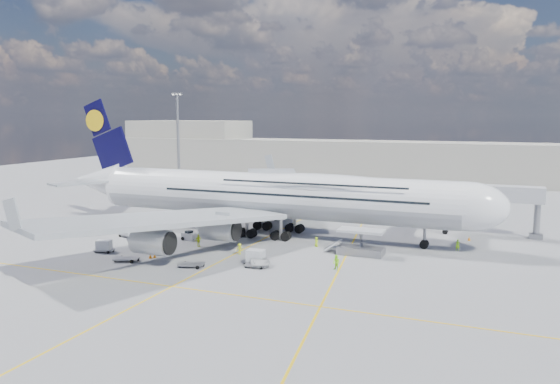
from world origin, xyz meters
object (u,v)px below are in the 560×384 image
at_px(dolly_row_b, 126,259).
at_px(dolly_nose_far, 255,265).
at_px(dolly_row_c, 191,264).
at_px(cargo_loader, 360,246).
at_px(dolly_back, 104,246).
at_px(cone_nose, 469,239).
at_px(service_van, 258,259).
at_px(cone_tail, 103,217).
at_px(dolly_row_a, 127,231).
at_px(cone_wing_right_inner, 150,256).
at_px(crew_wing, 198,240).
at_px(catering_truck_inner, 267,209).
at_px(dolly_nose_near, 256,257).
at_px(crew_van, 316,242).
at_px(cone_wing_right_outer, 155,256).
at_px(crew_nose, 458,245).
at_px(baggage_tug, 189,236).
at_px(crew_tug, 240,249).
at_px(light_mast, 178,142).
at_px(crew_loader, 336,263).
at_px(airliner, 273,194).
at_px(catering_truck_outer, 237,196).
at_px(jet_bridge, 464,195).
at_px(cone_wing_left_outer, 246,202).
at_px(cone_wing_left_inner, 279,219).

bearing_deg(dolly_row_b, dolly_nose_far, -9.25).
bearing_deg(dolly_row_c, cargo_loader, 20.83).
bearing_deg(dolly_back, cone_nose, 11.97).
relative_size(service_van, cone_tail, 9.57).
distance_m(dolly_row_a, cone_wing_right_inner, 15.27).
distance_m(dolly_row_a, service_van, 27.92).
height_order(crew_wing, cone_nose, crew_wing).
xyz_separation_m(catering_truck_inner, cone_wing_right_inner, (-3.54, -33.23, -1.65)).
height_order(dolly_nose_near, crew_van, dolly_nose_near).
height_order(cone_nose, cone_wing_right_outer, cone_nose).
bearing_deg(crew_nose, baggage_tug, 177.19).
bearing_deg(crew_tug, crew_nose, 16.20).
height_order(light_mast, cone_wing_right_outer, light_mast).
bearing_deg(crew_wing, cone_tail, 83.58).
distance_m(dolly_nose_far, cone_wing_right_inner, 15.64).
bearing_deg(dolly_nose_near, service_van, -5.26).
height_order(cargo_loader, crew_loader, cargo_loader).
bearing_deg(crew_loader, baggage_tug, -169.81).
bearing_deg(catering_truck_inner, service_van, -67.66).
xyz_separation_m(light_mast, cone_wing_right_inner, (30.10, -55.24, -12.90)).
xyz_separation_m(dolly_row_a, cone_wing_right_inner, (11.55, -9.97, -0.61)).
bearing_deg(crew_tug, crew_wing, 156.22).
xyz_separation_m(airliner, catering_truck_outer, (-20.45, 27.66, -5.24)).
relative_size(jet_bridge, crew_tug, 11.52).
distance_m(dolly_back, cone_wing_right_outer, 8.73).
bearing_deg(baggage_tug, cone_wing_right_inner, -75.03).
relative_size(crew_van, cone_tail, 2.82).
xyz_separation_m(cone_wing_right_inner, cone_wing_right_outer, (0.38, 0.49, -0.02)).
bearing_deg(dolly_row_a, light_mast, 124.09).
relative_size(crew_nose, crew_loader, 0.86).
bearing_deg(dolly_row_a, crew_van, 21.36).
distance_m(cargo_loader, cone_tail, 53.35).
bearing_deg(dolly_nose_near, cone_wing_left_outer, 112.40).
distance_m(service_van, crew_van, 13.18).
distance_m(airliner, cone_wing_left_outer, 34.49).
xyz_separation_m(dolly_row_b, cone_tail, (-23.89, 23.95, -0.12)).
relative_size(cargo_loader, dolly_row_a, 2.91).
xyz_separation_m(service_van, cone_wing_left_inner, (-9.07, 29.96, -0.44)).
bearing_deg(crew_wing, light_mast, 52.78).
bearing_deg(dolly_back, catering_truck_inner, 52.61).
relative_size(service_van, cone_wing_left_outer, 9.93).
bearing_deg(airliner, service_van, -73.41).
height_order(cone_wing_left_outer, cone_wing_right_inner, cone_wing_right_inner).
distance_m(dolly_row_c, catering_truck_inner, 35.27).
bearing_deg(crew_loader, dolly_nose_far, -138.41).
bearing_deg(light_mast, cone_wing_right_outer, -60.89).
bearing_deg(cone_nose, light_mast, 159.18).
height_order(crew_van, cone_wing_right_inner, crew_van).
bearing_deg(baggage_tug, dolly_row_c, -46.95).
height_order(dolly_nose_far, cone_wing_right_outer, cone_wing_right_outer).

